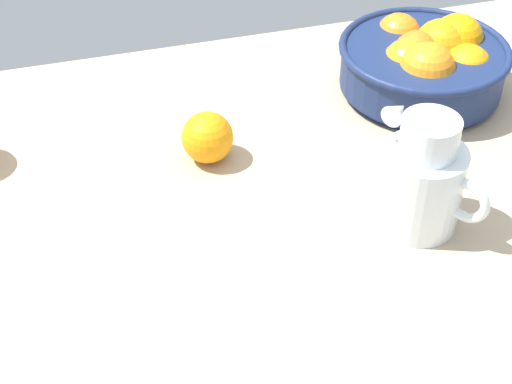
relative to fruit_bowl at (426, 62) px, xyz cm
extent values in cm
cube|color=tan|center=(-36.32, -18.86, -6.61)|extent=(148.73, 86.72, 3.00)
cylinder|color=navy|center=(-0.60, -0.15, -4.51)|extent=(22.91, 22.91, 1.20)
cylinder|color=navy|center=(-0.60, -0.15, -0.70)|extent=(24.90, 24.90, 6.42)
torus|color=navy|center=(-0.60, -0.15, 2.51)|extent=(26.10, 26.10, 1.20)
sphere|color=orange|center=(6.06, 2.25, 1.70)|extent=(8.24, 8.24, 8.24)
sphere|color=orange|center=(3.24, 1.94, 1.20)|extent=(8.50, 8.50, 8.50)
sphere|color=orange|center=(-1.18, 7.86, 0.50)|extent=(7.43, 7.43, 7.43)
sphere|color=orange|center=(-1.44, 0.97, 1.33)|extent=(6.82, 6.82, 6.82)
sphere|color=orange|center=(-3.49, -0.65, 0.60)|extent=(7.84, 7.84, 7.84)
sphere|color=orange|center=(-1.81, -1.89, 0.42)|extent=(6.74, 6.74, 6.74)
sphere|color=orange|center=(-2.13, -4.30, 1.40)|extent=(8.46, 8.46, 8.46)
sphere|color=orange|center=(4.93, -3.62, 0.02)|extent=(7.78, 7.78, 7.78)
cylinder|color=white|center=(-14.09, -27.70, 0.41)|extent=(10.29, 10.29, 11.04)
cylinder|color=white|center=(-14.09, -27.70, 8.22)|extent=(7.04, 7.04, 4.58)
cone|color=white|center=(-16.69, -24.00, 9.83)|extent=(4.07, 4.02, 2.80)
torus|color=white|center=(-10.66, -32.55, 1.51)|extent=(4.47, 5.64, 6.06)
cylinder|color=#FBA637|center=(-14.09, -27.70, -1.67)|extent=(9.46, 9.46, 6.88)
sphere|color=orange|center=(-36.23, -7.64, -1.51)|extent=(7.19, 7.19, 7.19)
camera|label=1|loc=(-53.96, -92.31, 61.64)|focal=54.44mm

